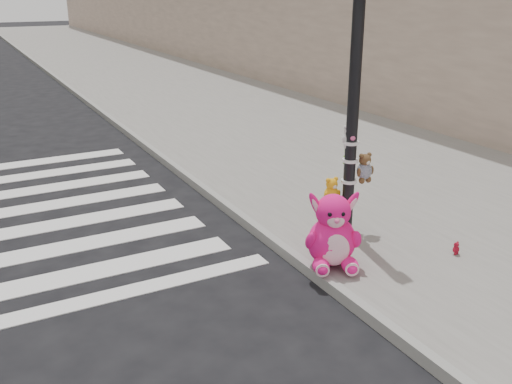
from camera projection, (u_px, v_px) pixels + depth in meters
ground at (240, 359)px, 5.58m from camera, size 120.00×120.00×0.00m
sidewalk_near at (240, 113)px, 16.06m from camera, size 7.00×80.00×0.14m
curb_edge at (119, 126)px, 14.54m from camera, size 0.12×80.00×0.15m
signal_pole at (352, 119)px, 7.64m from camera, size 0.71×0.48×4.00m
pink_bunny at (333, 236)px, 7.03m from camera, size 0.84×0.90×0.99m
red_teddy at (456, 248)px, 7.42m from camera, size 0.14×0.12×0.17m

